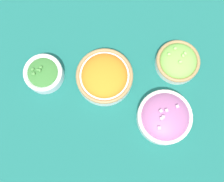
% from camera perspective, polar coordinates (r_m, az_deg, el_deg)
% --- Properties ---
extents(ground_plane, '(3.00, 3.00, 0.00)m').
position_cam_1_polar(ground_plane, '(0.99, -0.00, -0.37)').
color(ground_plane, '#196056').
extents(bowl_carrots, '(0.18, 0.18, 0.07)m').
position_cam_1_polar(bowl_carrots, '(0.97, -1.38, 2.69)').
color(bowl_carrots, white).
rests_on(bowl_carrots, ground_plane).
extents(bowl_red_onion, '(0.17, 0.17, 0.08)m').
position_cam_1_polar(bowl_red_onion, '(0.96, 9.62, -4.71)').
color(bowl_red_onion, white).
rests_on(bowl_red_onion, ground_plane).
extents(bowl_broccoli, '(0.12, 0.12, 0.06)m').
position_cam_1_polar(bowl_broccoli, '(1.00, -12.42, 3.15)').
color(bowl_broccoli, silver).
rests_on(bowl_broccoli, ground_plane).
extents(bowl_lettuce, '(0.14, 0.14, 0.07)m').
position_cam_1_polar(bowl_lettuce, '(1.01, 11.95, 5.30)').
color(bowl_lettuce, silver).
rests_on(bowl_lettuce, ground_plane).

